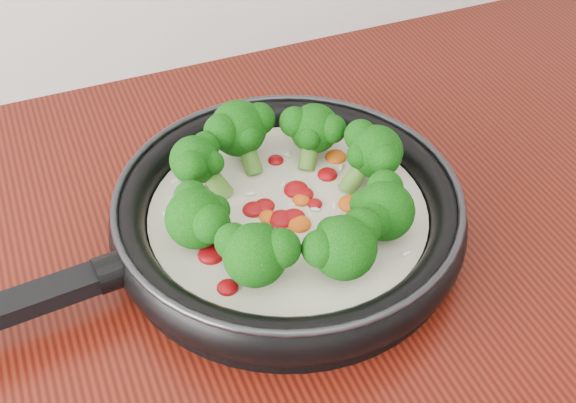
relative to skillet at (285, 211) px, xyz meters
name	(u,v)px	position (x,y,z in m)	size (l,w,h in m)	color
skillet	(285,211)	(0.00, 0.00, 0.00)	(0.58, 0.39, 0.11)	black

